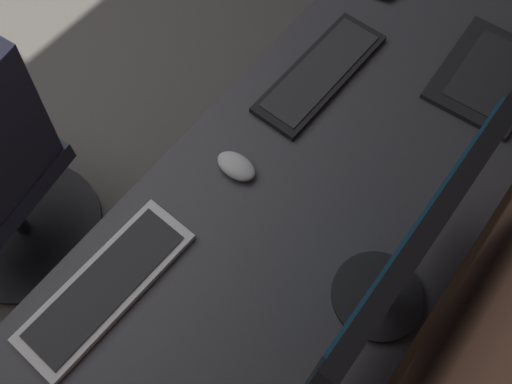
{
  "coord_description": "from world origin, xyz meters",
  "views": [
    {
      "loc": [
        0.42,
        1.87,
        1.88
      ],
      "look_at": [
        0.05,
        1.59,
        0.95
      ],
      "focal_mm": 37.85,
      "sensor_mm": 36.0,
      "label": 1
    }
  ],
  "objects": [
    {
      "name": "mouse_main",
      "position": [
        -0.05,
        1.45,
        0.75
      ],
      "size": [
        0.06,
        0.1,
        0.03
      ],
      "primitive_type": "ellipsoid",
      "color": "silver",
      "rests_on": "desk"
    },
    {
      "name": "monitor_primary",
      "position": [
        0.01,
        1.89,
        0.99
      ],
      "size": [
        0.57,
        0.2,
        0.45
      ],
      "color": "black",
      "rests_on": "desk"
    },
    {
      "name": "desk",
      "position": [
        0.05,
        1.64,
        0.67
      ],
      "size": [
        2.09,
        0.72,
        0.73
      ],
      "color": "#38383D",
      "rests_on": "ground"
    },
    {
      "name": "keyboard_main",
      "position": [
        0.35,
        1.41,
        0.74
      ],
      "size": [
        0.43,
        0.16,
        0.02
      ],
      "color": "silver",
      "rests_on": "desk"
    },
    {
      "name": "keyboard_spare",
      "position": [
        -0.41,
        1.45,
        0.74
      ],
      "size": [
        0.42,
        0.15,
        0.02
      ],
      "color": "black",
      "rests_on": "desk"
    }
  ]
}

